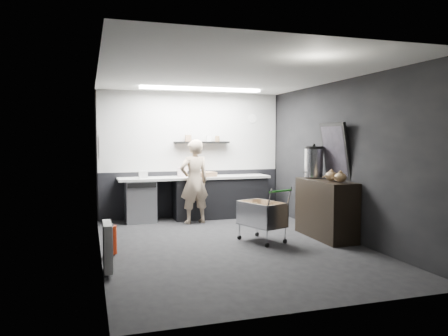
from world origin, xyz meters
name	(u,v)px	position (x,y,z in m)	size (l,w,h in m)	color
floor	(231,245)	(0.00, 0.00, 0.00)	(5.50, 5.50, 0.00)	black
ceiling	(231,75)	(0.00, 0.00, 2.70)	(5.50, 5.50, 0.00)	silver
wall_back	(191,155)	(0.00, 2.75, 1.35)	(5.50, 5.50, 0.00)	black
wall_front	(318,176)	(0.00, -2.75, 1.35)	(5.50, 5.50, 0.00)	black
wall_left	(99,163)	(-2.00, 0.00, 1.35)	(5.50, 5.50, 0.00)	black
wall_right	(342,159)	(2.00, 0.00, 1.35)	(5.50, 5.50, 0.00)	black
kitchen_wall_panel	(192,132)	(0.00, 2.73, 1.85)	(3.95, 0.02, 1.70)	#AFAEAA
dado_panel	(192,194)	(0.00, 2.73, 0.50)	(3.95, 0.02, 1.00)	black
floating_shelf	(202,142)	(0.20, 2.62, 1.62)	(1.20, 0.22, 0.04)	black
wall_clock	(252,119)	(1.40, 2.72, 2.15)	(0.20, 0.20, 0.03)	silver
poster	(98,148)	(-1.98, 1.30, 1.55)	(0.02, 0.30, 0.40)	silver
poster_red_band	(99,144)	(-1.98, 1.30, 1.62)	(0.01, 0.22, 0.10)	red
radiator	(107,246)	(-1.94, -0.90, 0.35)	(0.10, 0.50, 0.60)	silver
ceiling_strip	(201,89)	(0.00, 1.85, 2.67)	(2.40, 0.20, 0.04)	white
prep_counter	(201,197)	(0.14, 2.42, 0.46)	(3.20, 0.61, 0.90)	black
person	(194,181)	(-0.13, 1.97, 0.84)	(0.61, 0.40, 1.68)	beige
shopping_cart	(262,216)	(0.57, 0.10, 0.43)	(0.75, 0.99, 0.90)	silver
sideboard	(325,201)	(1.74, 0.07, 0.63)	(0.57, 1.32, 1.98)	black
fire_extinguisher	(111,239)	(-1.85, -0.05, 0.25)	(0.15, 0.15, 0.51)	#BA290C
cardboard_box	(203,174)	(0.17, 2.37, 0.95)	(0.47, 0.36, 0.09)	#876548
pink_tub	(182,172)	(-0.27, 2.42, 1.00)	(0.20, 0.20, 0.20)	white
white_container	(143,175)	(-1.09, 2.37, 0.97)	(0.17, 0.13, 0.15)	silver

